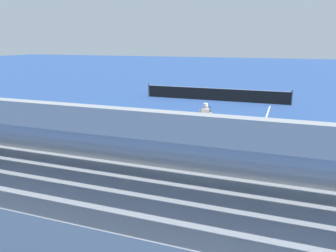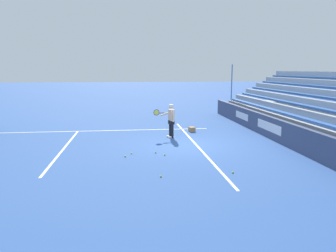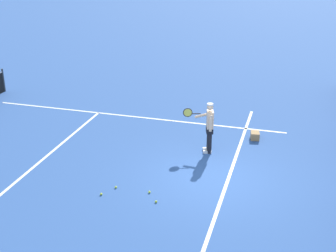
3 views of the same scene
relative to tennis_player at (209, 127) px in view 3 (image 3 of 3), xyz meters
The scene contains 10 objects.
ground_plane 2.04m from the tennis_player, 165.23° to the right, with size 160.00×160.00×0.00m, color #2D5193.
court_baseline_white 2.20m from the tennis_player, 151.36° to the right, with size 12.00×0.10×0.01m, color white.
court_sideline_white 4.33m from the tennis_player, 56.48° to the left, with size 0.10×12.00×0.01m, color white.
court_service_line_white 5.41m from the tennis_player, 109.37° to the left, with size 8.22×0.10×0.01m, color white.
tennis_player is the anchor object (origin of this frame).
ball_box_cardboard 2.18m from the tennis_player, 43.27° to the right, with size 0.40×0.30×0.26m, color #A87F51.
tennis_ball_on_baseline 3.73m from the tennis_player, 168.72° to the left, with size 0.07×0.07×0.07m, color #CCE533.
tennis_ball_near_player 3.85m from the tennis_player, 146.73° to the left, with size 0.07×0.07×0.07m, color #CCE533.
tennis_ball_midcourt 4.37m from the tennis_player, 147.40° to the left, with size 0.07×0.07×0.07m, color #CCE533.
tennis_ball_toward_net 3.40m from the tennis_player, 161.54° to the left, with size 0.07×0.07×0.07m, color #CCE533.
Camera 3 is at (-12.23, -2.18, 6.81)m, focal length 50.00 mm.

